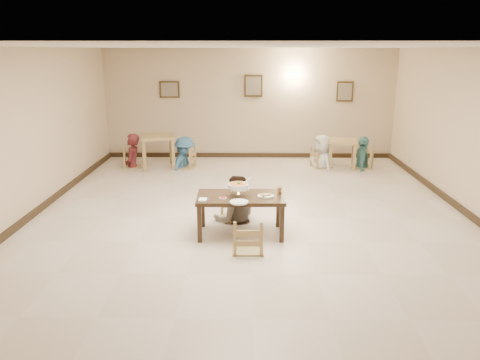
{
  "coord_description": "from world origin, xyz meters",
  "views": [
    {
      "loc": [
        -0.07,
        -8.01,
        2.95
      ],
      "look_at": [
        -0.19,
        -0.17,
        0.76
      ],
      "focal_mm": 35.0,
      "sensor_mm": 36.0,
      "label": 1
    }
  ],
  "objects_px": {
    "main_diner": "(235,176)",
    "bg_diner_a": "(131,134)",
    "bg_table_left": "(158,141)",
    "bg_chair_lr": "(184,148)",
    "chair_near": "(248,219)",
    "main_table": "(241,200)",
    "bg_chair_rl": "(322,149)",
    "bg_chair_ll": "(132,151)",
    "bg_diner_c": "(323,135)",
    "bg_chair_rr": "(363,147)",
    "bg_diner_b": "(184,137)",
    "curry_warmer": "(238,186)",
    "drink_glass": "(280,190)",
    "bg_diner_d": "(364,137)",
    "chair_far": "(234,195)",
    "bg_table_right": "(343,145)"
  },
  "relations": [
    {
      "from": "bg_chair_ll",
      "to": "bg_diner_b",
      "type": "bearing_deg",
      "value": -100.92
    },
    {
      "from": "chair_far",
      "to": "curry_warmer",
      "type": "height_order",
      "value": "curry_warmer"
    },
    {
      "from": "bg_chair_lr",
      "to": "bg_diner_b",
      "type": "bearing_deg",
      "value": 180.0
    },
    {
      "from": "chair_near",
      "to": "bg_table_left",
      "type": "distance_m",
      "value": 5.68
    },
    {
      "from": "main_diner",
      "to": "bg_diner_a",
      "type": "distance_m",
      "value": 4.75
    },
    {
      "from": "main_diner",
      "to": "drink_glass",
      "type": "height_order",
      "value": "main_diner"
    },
    {
      "from": "drink_glass",
      "to": "bg_diner_b",
      "type": "xyz_separation_m",
      "value": [
        -2.15,
        4.41,
        0.08
      ]
    },
    {
      "from": "bg_table_left",
      "to": "bg_diner_d",
      "type": "bearing_deg",
      "value": 0.79
    },
    {
      "from": "drink_glass",
      "to": "bg_chair_rl",
      "type": "xyz_separation_m",
      "value": [
        1.4,
        4.54,
        -0.24
      ]
    },
    {
      "from": "bg_table_left",
      "to": "bg_diner_c",
      "type": "distance_m",
      "value": 4.24
    },
    {
      "from": "bg_table_left",
      "to": "bg_diner_a",
      "type": "height_order",
      "value": "bg_diner_a"
    },
    {
      "from": "bg_chair_rr",
      "to": "bg_diner_a",
      "type": "height_order",
      "value": "bg_diner_a"
    },
    {
      "from": "bg_table_left",
      "to": "bg_table_right",
      "type": "distance_m",
      "value": 4.76
    },
    {
      "from": "main_diner",
      "to": "bg_diner_a",
      "type": "xyz_separation_m",
      "value": [
        -2.76,
        3.87,
        0.06
      ]
    },
    {
      "from": "drink_glass",
      "to": "bg_diner_b",
      "type": "bearing_deg",
      "value": 116.02
    },
    {
      "from": "drink_glass",
      "to": "bg_diner_d",
      "type": "height_order",
      "value": "bg_diner_d"
    },
    {
      "from": "bg_diner_d",
      "to": "chair_near",
      "type": "bearing_deg",
      "value": 163.28
    },
    {
      "from": "bg_chair_rl",
      "to": "main_diner",
      "type": "bearing_deg",
      "value": 133.5
    },
    {
      "from": "bg_diner_a",
      "to": "bg_chair_lr",
      "type": "bearing_deg",
      "value": 88.11
    },
    {
      "from": "chair_near",
      "to": "bg_chair_rr",
      "type": "distance_m",
      "value": 6.04
    },
    {
      "from": "bg_chair_lr",
      "to": "bg_chair_rl",
      "type": "distance_m",
      "value": 3.56
    },
    {
      "from": "bg_chair_ll",
      "to": "bg_diner_c",
      "type": "height_order",
      "value": "bg_diner_c"
    },
    {
      "from": "bg_chair_ll",
      "to": "bg_chair_lr",
      "type": "relative_size",
      "value": 0.85
    },
    {
      "from": "main_table",
      "to": "bg_diner_c",
      "type": "relative_size",
      "value": 0.85
    },
    {
      "from": "chair_far",
      "to": "curry_warmer",
      "type": "xyz_separation_m",
      "value": [
        0.09,
        -0.78,
        0.39
      ]
    },
    {
      "from": "chair_far",
      "to": "bg_chair_rl",
      "type": "xyz_separation_m",
      "value": [
        2.17,
        3.9,
        0.03
      ]
    },
    {
      "from": "drink_glass",
      "to": "bg_diner_d",
      "type": "bearing_deg",
      "value": 61.38
    },
    {
      "from": "chair_near",
      "to": "main_table",
      "type": "bearing_deg",
      "value": -80.45
    },
    {
      "from": "bg_table_right",
      "to": "bg_diner_b",
      "type": "bearing_deg",
      "value": -178.29
    },
    {
      "from": "main_table",
      "to": "curry_warmer",
      "type": "distance_m",
      "value": 0.26
    },
    {
      "from": "chair_far",
      "to": "bg_chair_rr",
      "type": "distance_m",
      "value": 5.02
    },
    {
      "from": "chair_far",
      "to": "bg_diner_a",
      "type": "height_order",
      "value": "bg_diner_a"
    },
    {
      "from": "bg_chair_rr",
      "to": "bg_diner_b",
      "type": "relative_size",
      "value": 0.67
    },
    {
      "from": "main_table",
      "to": "bg_chair_rr",
      "type": "bearing_deg",
      "value": 54.94
    },
    {
      "from": "bg_chair_lr",
      "to": "bg_chair_rl",
      "type": "bearing_deg",
      "value": 104.13
    },
    {
      "from": "bg_chair_rl",
      "to": "chair_near",
      "type": "bearing_deg",
      "value": 141.9
    },
    {
      "from": "curry_warmer",
      "to": "bg_chair_rl",
      "type": "distance_m",
      "value": 5.13
    },
    {
      "from": "drink_glass",
      "to": "bg_chair_ll",
      "type": "bearing_deg",
      "value": 128.41
    },
    {
      "from": "bg_table_left",
      "to": "bg_chair_lr",
      "type": "xyz_separation_m",
      "value": [
        0.68,
        -0.01,
        -0.18
      ]
    },
    {
      "from": "chair_near",
      "to": "bg_table_left",
      "type": "height_order",
      "value": "chair_near"
    },
    {
      "from": "bg_chair_rr",
      "to": "bg_diner_c",
      "type": "xyz_separation_m",
      "value": [
        -1.05,
        0.05,
        0.31
      ]
    },
    {
      "from": "bg_diner_d",
      "to": "bg_chair_rr",
      "type": "bearing_deg",
      "value": 0.0
    },
    {
      "from": "bg_table_left",
      "to": "bg_chair_ll",
      "type": "bearing_deg",
      "value": 179.65
    },
    {
      "from": "curry_warmer",
      "to": "bg_diner_c",
      "type": "bearing_deg",
      "value": 66.04
    },
    {
      "from": "chair_far",
      "to": "bg_diner_c",
      "type": "xyz_separation_m",
      "value": [
        2.17,
        3.9,
        0.39
      ]
    },
    {
      "from": "chair_near",
      "to": "bg_diner_a",
      "type": "distance_m",
      "value": 6.0
    },
    {
      "from": "curry_warmer",
      "to": "bg_chair_rl",
      "type": "bearing_deg",
      "value": 66.04
    },
    {
      "from": "bg_table_right",
      "to": "bg_diner_a",
      "type": "relative_size",
      "value": 0.47
    },
    {
      "from": "bg_chair_rr",
      "to": "bg_diner_d",
      "type": "distance_m",
      "value": 0.28
    },
    {
      "from": "bg_table_left",
      "to": "bg_chair_rr",
      "type": "distance_m",
      "value": 5.28
    }
  ]
}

